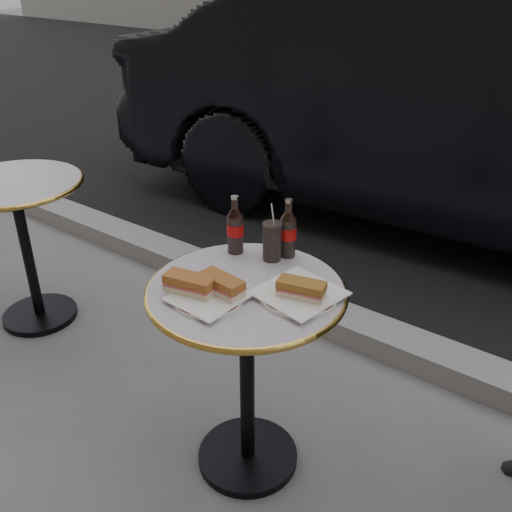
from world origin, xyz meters
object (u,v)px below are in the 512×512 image
Objects in this scene: cola_bottle_left at (235,225)px; plate_left at (208,299)px; plate_right at (299,295)px; parked_car at (484,106)px; bistro_table at (247,381)px; cola_glass at (272,241)px; cola_bottle_right at (288,228)px.

plate_left is at bearing -66.26° from cola_bottle_left.
plate_right is at bearing -19.15° from cola_bottle_left.
parked_car reaches higher than plate_left.
bistro_table is 0.39m from plate_left.
plate_left reaches higher than bistro_table.
plate_left is 0.33m from cola_glass.
bistro_table is 0.53m from cola_bottle_left.
plate_left is at bearing -94.47° from cola_bottle_right.
parked_car is (-0.04, 2.35, -0.01)m from cola_glass.
cola_bottle_left reaches higher than plate_right.
cola_bottle_left reaches higher than cola_glass.
cola_glass is 0.03× the size of parked_car.
cola_bottle_right is at bearing 131.35° from plate_right.
plate_right reaches higher than bistro_table.
cola_bottle_left is 0.18m from cola_bottle_right.
plate_right is (0.16, 0.05, 0.37)m from bistro_table.
cola_bottle_left reaches higher than plate_left.
plate_right is 1.15× the size of cola_bottle_left.
parked_car is (-0.08, 2.55, 0.42)m from bistro_table.
parked_car is at bearing 91.85° from bistro_table.
cola_bottle_right is at bearing 177.34° from parked_car.
cola_bottle_right reaches higher than bistro_table.
cola_bottle_left is at bearing -152.08° from cola_bottle_right.
cola_bottle_right is at bearing 62.12° from cola_glass.
cola_glass is at bearing 144.13° from plate_right.
cola_glass reaches higher than plate_right.
plate_left is 0.27m from plate_right.
cola_bottle_right is 0.07m from cola_glass.
plate_left is (-0.04, -0.13, 0.37)m from bistro_table.
bistro_table is 3.57× the size of plate_left.
bistro_table is 2.58m from parked_car.
plate_left is at bearing -139.27° from plate_right.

